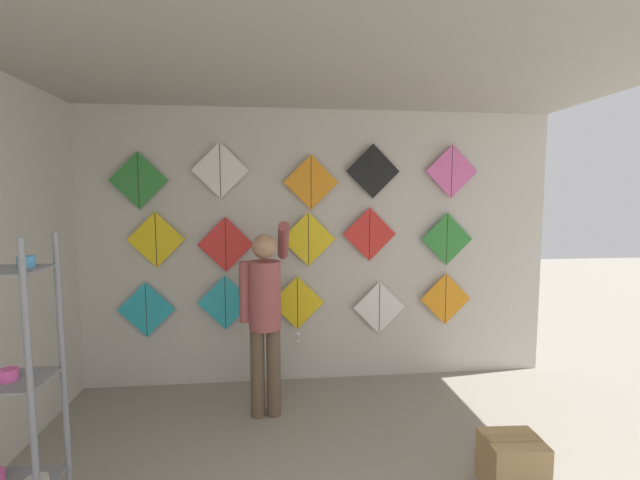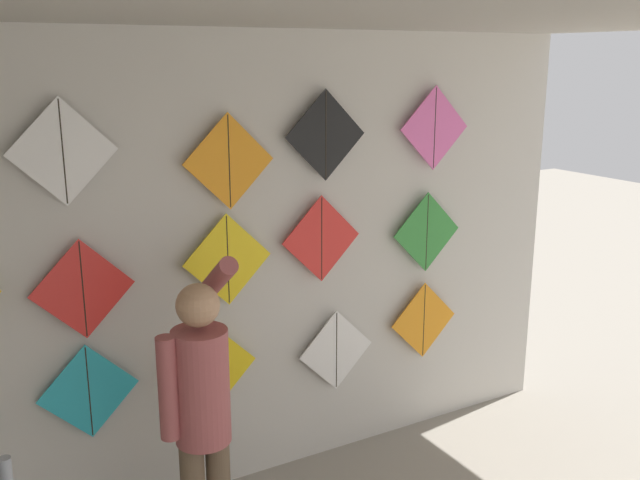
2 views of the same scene
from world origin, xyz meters
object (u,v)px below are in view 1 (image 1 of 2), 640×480
(kite_1, at_px, (225,303))
(kite_6, at_px, (226,245))
(kite_10, at_px, (138,181))
(kite_8, at_px, (370,234))
(kite_14, at_px, (452,171))
(kite_0, at_px, (146,310))
(kite_11, at_px, (220,170))
(kite_13, at_px, (373,171))
(cardboard_box, at_px, (512,463))
(shopkeeper, at_px, (265,308))
(kite_7, at_px, (308,239))
(kite_3, at_px, (379,308))
(kite_4, at_px, (446,299))
(kite_12, at_px, (311,182))
(kite_9, at_px, (447,239))
(kite_2, at_px, (297,305))
(kite_5, at_px, (156,240))

(kite_1, distance_m, kite_6, 0.59)
(kite_10, bearing_deg, kite_8, 0.00)
(kite_6, xyz_separation_m, kite_14, (2.32, 0.00, 0.74))
(kite_0, distance_m, kite_11, 1.56)
(kite_13, bearing_deg, kite_10, 180.00)
(cardboard_box, height_order, kite_13, kite_13)
(kite_0, relative_size, kite_11, 1.00)
(shopkeeper, height_order, kite_13, kite_13)
(kite_7, relative_size, kite_8, 1.00)
(kite_3, xyz_separation_m, kite_4, (0.72, 0.00, 0.07))
(kite_11, height_order, kite_14, kite_14)
(kite_0, bearing_deg, kite_13, 0.00)
(cardboard_box, relative_size, kite_12, 0.69)
(kite_0, relative_size, kite_7, 1.00)
(kite_4, relative_size, kite_12, 1.00)
(cardboard_box, bearing_deg, kite_14, 80.34)
(kite_1, bearing_deg, kite_6, 0.00)
(kite_7, relative_size, kite_14, 1.00)
(kite_8, bearing_deg, shopkeeper, -148.16)
(kite_9, relative_size, kite_13, 1.00)
(kite_10, distance_m, kite_12, 1.67)
(kite_11, height_order, kite_12, kite_11)
(kite_1, xyz_separation_m, kite_12, (0.87, 0.00, 1.21))
(kite_2, bearing_deg, kite_0, 179.97)
(kite_11, relative_size, kite_13, 1.00)
(kite_0, bearing_deg, cardboard_box, -32.96)
(kite_10, bearing_deg, kite_12, 0.00)
(kite_2, xyz_separation_m, kite_7, (0.11, 0.00, 0.68))
(kite_0, xyz_separation_m, kite_5, (0.12, 0.00, 0.70))
(kite_0, bearing_deg, kite_3, 0.00)
(kite_0, height_order, kite_7, kite_7)
(kite_0, height_order, kite_11, kite_11)
(kite_0, bearing_deg, kite_6, 0.00)
(shopkeeper, bearing_deg, kite_5, 146.78)
(kite_9, distance_m, kite_13, 1.07)
(kite_12, height_order, kite_14, kite_14)
(kite_8, bearing_deg, kite_14, 0.00)
(kite_9, height_order, kite_14, kite_14)
(kite_2, xyz_separation_m, kite_9, (1.58, 0.00, 0.67))
(kite_11, bearing_deg, kite_5, 180.00)
(kite_0, height_order, kite_14, kite_14)
(kite_8, height_order, kite_9, kite_8)
(cardboard_box, relative_size, kite_0, 0.69)
(kite_10, bearing_deg, shopkeeper, -28.73)
(kite_10, xyz_separation_m, kite_12, (1.67, 0.00, -0.01))
(cardboard_box, bearing_deg, kite_3, 103.63)
(kite_12, relative_size, kite_13, 1.00)
(kite_3, xyz_separation_m, kite_14, (0.75, 0.00, 1.42))
(kite_2, height_order, kite_12, kite_12)
(kite_0, height_order, kite_5, kite_5)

